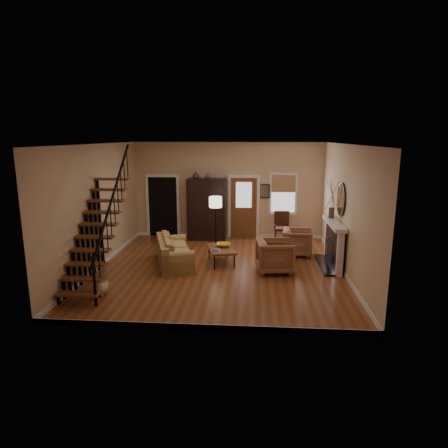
# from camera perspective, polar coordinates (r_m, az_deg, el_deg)

# --- Properties ---
(room) EXTENTS (7.00, 7.33, 3.30)m
(room) POSITION_cam_1_polar(r_m,az_deg,el_deg) (12.19, -1.92, 3.05)
(room) COLOR brown
(room) RESTS_ON ground
(staircase) EXTENTS (0.94, 2.80, 3.20)m
(staircase) POSITION_cam_1_polar(r_m,az_deg,el_deg) (9.81, -17.82, 0.71)
(staircase) COLOR brown
(staircase) RESTS_ON ground
(fireplace) EXTENTS (0.33, 1.95, 2.30)m
(fireplace) POSITION_cam_1_polar(r_m,az_deg,el_deg) (11.26, 15.61, -2.19)
(fireplace) COLOR black
(fireplace) RESTS_ON ground
(armoire) EXTENTS (1.30, 0.60, 2.10)m
(armoire) POSITION_cam_1_polar(r_m,az_deg,el_deg) (13.66, -2.47, 2.13)
(armoire) COLOR black
(armoire) RESTS_ON ground
(vase_a) EXTENTS (0.24, 0.24, 0.25)m
(vase_a) POSITION_cam_1_polar(r_m,az_deg,el_deg) (13.44, -4.06, 7.00)
(vase_a) COLOR #4C2619
(vase_a) RESTS_ON armoire
(vase_b) EXTENTS (0.20, 0.20, 0.21)m
(vase_b) POSITION_cam_1_polar(r_m,az_deg,el_deg) (13.39, -2.35, 6.92)
(vase_b) COLOR #334C60
(vase_b) RESTS_ON armoire
(sofa) EXTENTS (1.39, 2.13, 0.73)m
(sofa) POSITION_cam_1_polar(r_m,az_deg,el_deg) (11.10, -7.09, -4.02)
(sofa) COLOR tan
(sofa) RESTS_ON ground
(coffee_table) EXTENTS (0.95, 1.29, 0.44)m
(coffee_table) POSITION_cam_1_polar(r_m,az_deg,el_deg) (11.20, -0.41, -4.54)
(coffee_table) COLOR brown
(coffee_table) RESTS_ON ground
(bowl) EXTENTS (0.39, 0.39, 0.10)m
(bowl) POSITION_cam_1_polar(r_m,az_deg,el_deg) (11.27, -0.09, -3.01)
(bowl) COLOR orange
(bowl) RESTS_ON coffee_table
(books) EXTENTS (0.21, 0.29, 0.05)m
(books) POSITION_cam_1_polar(r_m,az_deg,el_deg) (10.86, -1.17, -3.73)
(books) COLOR beige
(books) RESTS_ON coffee_table
(armchair_left) EXTENTS (1.03, 1.01, 0.86)m
(armchair_left) POSITION_cam_1_polar(r_m,az_deg,el_deg) (10.54, 7.32, -4.56)
(armchair_left) COLOR brown
(armchair_left) RESTS_ON ground
(armchair_right) EXTENTS (0.96, 0.93, 0.79)m
(armchair_right) POSITION_cam_1_polar(r_m,az_deg,el_deg) (12.12, 10.46, -2.57)
(armchair_right) COLOR brown
(armchair_right) RESTS_ON ground
(floor_lamp) EXTENTS (0.49, 0.49, 1.70)m
(floor_lamp) POSITION_cam_1_polar(r_m,az_deg,el_deg) (12.24, -1.21, -0.02)
(floor_lamp) COLOR black
(floor_lamp) RESTS_ON ground
(side_chair) EXTENTS (0.54, 0.54, 1.02)m
(side_chair) POSITION_cam_1_polar(r_m,az_deg,el_deg) (13.51, 8.26, -0.44)
(side_chair) COLOR #371C11
(side_chair) RESTS_ON ground
(dog) EXTENTS (0.30, 0.45, 0.31)m
(dog) POSITION_cam_1_polar(r_m,az_deg,el_deg) (9.43, -17.06, -8.89)
(dog) COLOR tan
(dog) RESTS_ON ground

